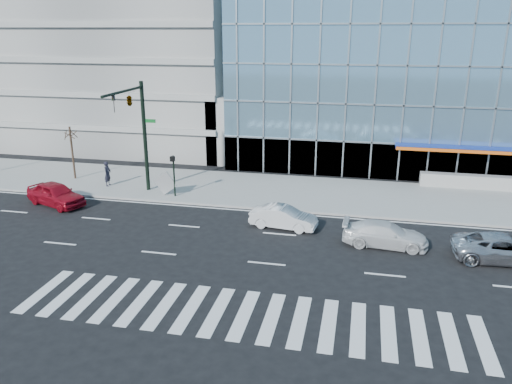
% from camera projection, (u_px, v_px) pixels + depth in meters
% --- Properties ---
extents(ground, '(160.00, 160.00, 0.00)m').
position_uv_depth(ground, '(279.00, 234.00, 29.69)').
color(ground, black).
rests_on(ground, ground).
extents(sidewalk, '(120.00, 8.00, 0.15)m').
position_uv_depth(sidewalk, '(298.00, 192.00, 37.09)').
color(sidewalk, gray).
rests_on(sidewalk, ground).
extents(theatre_building, '(42.00, 26.00, 15.00)m').
position_uv_depth(theatre_building, '(467.00, 73.00, 48.67)').
color(theatre_building, '#73A2C0').
rests_on(theatre_building, ground).
extents(parking_garage, '(24.00, 24.00, 20.00)m').
position_uv_depth(parking_garage, '(141.00, 44.00, 54.75)').
color(parking_garage, gray).
rests_on(parking_garage, ground).
extents(ramp_block, '(6.00, 8.00, 6.00)m').
position_uv_depth(ramp_block, '(249.00, 126.00, 46.68)').
color(ramp_block, gray).
rests_on(ramp_block, ground).
extents(traffic_signal, '(1.14, 5.74, 8.00)m').
position_uv_depth(traffic_signal, '(134.00, 112.00, 34.23)').
color(traffic_signal, black).
rests_on(traffic_signal, sidewalk).
extents(ped_signal_post, '(0.30, 0.33, 3.00)m').
position_uv_depth(ped_signal_post, '(173.00, 170.00, 35.33)').
color(ped_signal_post, black).
rests_on(ped_signal_post, sidewalk).
extents(street_tree_near, '(1.10, 1.10, 4.23)m').
position_uv_depth(street_tree_near, '(70.00, 134.00, 39.11)').
color(street_tree_near, '#332319').
rests_on(street_tree_near, sidewalk).
extents(silver_suv, '(5.24, 2.58, 1.43)m').
position_uv_depth(silver_suv, '(503.00, 248.00, 26.08)').
color(silver_suv, silver).
rests_on(silver_suv, ground).
extents(white_suv, '(4.79, 2.13, 1.37)m').
position_uv_depth(white_suv, '(385.00, 234.00, 27.91)').
color(white_suv, silver).
rests_on(white_suv, ground).
extents(white_sedan, '(4.24, 1.93, 1.35)m').
position_uv_depth(white_sedan, '(283.00, 217.00, 30.46)').
color(white_sedan, silver).
rests_on(white_sedan, ground).
extents(red_sedan, '(5.01, 3.43, 1.58)m').
position_uv_depth(red_sedan, '(56.00, 194.00, 34.37)').
color(red_sedan, maroon).
rests_on(red_sedan, ground).
extents(pedestrian, '(0.46, 0.70, 1.90)m').
position_uv_depth(pedestrian, '(108.00, 174.00, 38.09)').
color(pedestrian, black).
rests_on(pedestrian, sidewalk).
extents(tilted_panel, '(1.81, 0.22, 1.82)m').
position_uv_depth(tilted_panel, '(165.00, 183.00, 35.92)').
color(tilted_panel, '#969696').
rests_on(tilted_panel, sidewalk).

